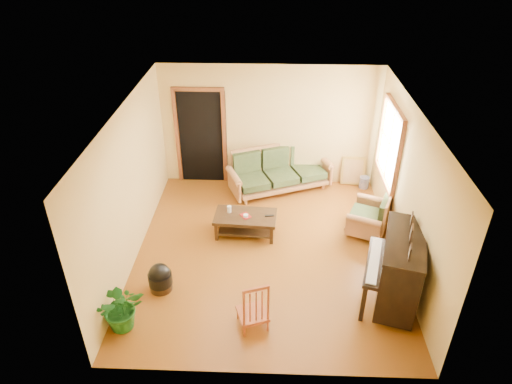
{
  "coord_description": "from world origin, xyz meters",
  "views": [
    {
      "loc": [
        0.05,
        -6.31,
        5.1
      ],
      "look_at": [
        -0.19,
        0.2,
        1.1
      ],
      "focal_mm": 32.0,
      "sensor_mm": 36.0,
      "label": 1
    }
  ],
  "objects_px": {
    "sofa": "(280,171)",
    "red_chair": "(253,303)",
    "footstool": "(160,280)",
    "ceramic_crock": "(364,182)",
    "coffee_table": "(246,224)",
    "potted_plant": "(121,307)",
    "armchair": "(368,213)",
    "piano": "(400,271)"
  },
  "relations": [
    {
      "from": "armchair",
      "to": "coffee_table",
      "type": "bearing_deg",
      "value": -153.43
    },
    {
      "from": "sofa",
      "to": "red_chair",
      "type": "xyz_separation_m",
      "value": [
        -0.42,
        -3.81,
        -0.02
      ]
    },
    {
      "from": "red_chair",
      "to": "potted_plant",
      "type": "xyz_separation_m",
      "value": [
        -1.84,
        -0.09,
        -0.06
      ]
    },
    {
      "from": "footstool",
      "to": "potted_plant",
      "type": "distance_m",
      "value": 0.87
    },
    {
      "from": "piano",
      "to": "potted_plant",
      "type": "bearing_deg",
      "value": -154.77
    },
    {
      "from": "sofa",
      "to": "armchair",
      "type": "bearing_deg",
      "value": -64.33
    },
    {
      "from": "coffee_table",
      "to": "piano",
      "type": "height_order",
      "value": "piano"
    },
    {
      "from": "armchair",
      "to": "piano",
      "type": "xyz_separation_m",
      "value": [
        0.13,
        -1.78,
        0.18
      ]
    },
    {
      "from": "armchair",
      "to": "piano",
      "type": "bearing_deg",
      "value": -63.2
    },
    {
      "from": "footstool",
      "to": "red_chair",
      "type": "height_order",
      "value": "red_chair"
    },
    {
      "from": "coffee_table",
      "to": "potted_plant",
      "type": "distance_m",
      "value": 2.8
    },
    {
      "from": "piano",
      "to": "red_chair",
      "type": "relative_size",
      "value": 1.53
    },
    {
      "from": "footstool",
      "to": "piano",
      "type": "bearing_deg",
      "value": -1.7
    },
    {
      "from": "footstool",
      "to": "potted_plant",
      "type": "xyz_separation_m",
      "value": [
        -0.36,
        -0.77,
        0.19
      ]
    },
    {
      "from": "piano",
      "to": "ceramic_crock",
      "type": "bearing_deg",
      "value": 104.34
    },
    {
      "from": "red_chair",
      "to": "ceramic_crock",
      "type": "bearing_deg",
      "value": 41.43
    },
    {
      "from": "footstool",
      "to": "ceramic_crock",
      "type": "xyz_separation_m",
      "value": [
        3.72,
        3.27,
        -0.05
      ]
    },
    {
      "from": "sofa",
      "to": "coffee_table",
      "type": "xyz_separation_m",
      "value": [
        -0.64,
        -1.62,
        -0.25
      ]
    },
    {
      "from": "piano",
      "to": "potted_plant",
      "type": "height_order",
      "value": "piano"
    },
    {
      "from": "sofa",
      "to": "coffee_table",
      "type": "height_order",
      "value": "sofa"
    },
    {
      "from": "ceramic_crock",
      "to": "potted_plant",
      "type": "distance_m",
      "value": 5.75
    },
    {
      "from": "ceramic_crock",
      "to": "potted_plant",
      "type": "height_order",
      "value": "potted_plant"
    },
    {
      "from": "coffee_table",
      "to": "potted_plant",
      "type": "xyz_separation_m",
      "value": [
        -1.61,
        -2.28,
        0.16
      ]
    },
    {
      "from": "piano",
      "to": "footstool",
      "type": "height_order",
      "value": "piano"
    },
    {
      "from": "coffee_table",
      "to": "piano",
      "type": "bearing_deg",
      "value": -34.24
    },
    {
      "from": "sofa",
      "to": "ceramic_crock",
      "type": "bearing_deg",
      "value": -17.49
    },
    {
      "from": "sofa",
      "to": "potted_plant",
      "type": "xyz_separation_m",
      "value": [
        -2.26,
        -3.9,
        -0.09
      ]
    },
    {
      "from": "coffee_table",
      "to": "footstool",
      "type": "relative_size",
      "value": 3.01
    },
    {
      "from": "sofa",
      "to": "coffee_table",
      "type": "distance_m",
      "value": 1.76
    },
    {
      "from": "red_chair",
      "to": "potted_plant",
      "type": "distance_m",
      "value": 1.85
    },
    {
      "from": "ceramic_crock",
      "to": "potted_plant",
      "type": "relative_size",
      "value": 0.35
    },
    {
      "from": "sofa",
      "to": "ceramic_crock",
      "type": "xyz_separation_m",
      "value": [
        1.82,
        0.15,
        -0.33
      ]
    },
    {
      "from": "sofa",
      "to": "armchair",
      "type": "distance_m",
      "value": 2.17
    },
    {
      "from": "coffee_table",
      "to": "footstool",
      "type": "height_order",
      "value": "coffee_table"
    },
    {
      "from": "footstool",
      "to": "potted_plant",
      "type": "bearing_deg",
      "value": -115.14
    },
    {
      "from": "red_chair",
      "to": "piano",
      "type": "bearing_deg",
      "value": -4.19
    },
    {
      "from": "armchair",
      "to": "footstool",
      "type": "bearing_deg",
      "value": -131.95
    },
    {
      "from": "potted_plant",
      "to": "footstool",
      "type": "bearing_deg",
      "value": 64.86
    },
    {
      "from": "ceramic_crock",
      "to": "coffee_table",
      "type": "bearing_deg",
      "value": -144.44
    },
    {
      "from": "coffee_table",
      "to": "potted_plant",
      "type": "relative_size",
      "value": 1.53
    },
    {
      "from": "footstool",
      "to": "sofa",
      "type": "bearing_deg",
      "value": 58.78
    },
    {
      "from": "coffee_table",
      "to": "ceramic_crock",
      "type": "relative_size",
      "value": 4.38
    }
  ]
}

